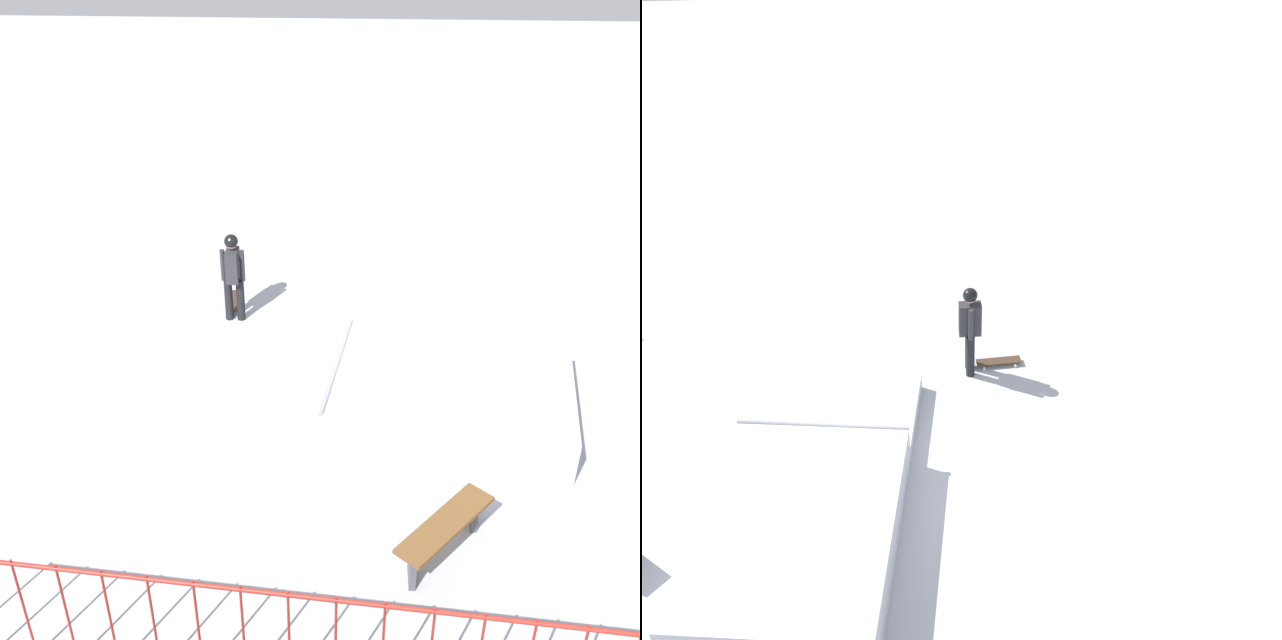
{
  "view_description": "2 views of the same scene",
  "coord_description": "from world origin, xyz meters",
  "views": [
    {
      "loc": [
        0.37,
        10.81,
        7.84
      ],
      "look_at": [
        0.93,
        -0.58,
        0.9
      ],
      "focal_mm": 45.47,
      "sensor_mm": 36.0,
      "label": 1
    },
    {
      "loc": [
        -8.57,
        -0.84,
        8.94
      ],
      "look_at": [
        2.73,
        -1.91,
        1.0
      ],
      "focal_mm": 45.36,
      "sensor_mm": 36.0,
      "label": 2
    }
  ],
  "objects": [
    {
      "name": "skate_ramp",
      "position": [
        -0.69,
        0.59,
        0.32
      ],
      "size": [
        5.73,
        3.38,
        0.74
      ],
      "rotation": [
        0.0,
        0.0,
        -0.15
      ],
      "color": "silver",
      "rests_on": "ground"
    },
    {
      "name": "ground_plane",
      "position": [
        0.0,
        0.0,
        0.0
      ],
      "size": [
        60.0,
        60.0,
        0.0
      ],
      "primitive_type": "plane",
      "color": "#B2B7C1"
    },
    {
      "name": "park_bench",
      "position": [
        -0.83,
        3.48,
        0.36
      ],
      "size": [
        1.34,
        1.48,
        0.48
      ],
      "rotation": [
        0.0,
        0.0,
        4.0
      ],
      "color": "brown",
      "rests_on": "ground"
    },
    {
      "name": "skateboard",
      "position": [
        2.7,
        -2.56,
        0.08
      ],
      "size": [
        0.29,
        0.81,
        0.09
      ],
      "rotation": [
        0.0,
        0.0,
        4.77
      ],
      "color": "#3F2D1E",
      "rests_on": "ground"
    },
    {
      "name": "skater",
      "position": [
        2.57,
        -2.03,
        1.01
      ],
      "size": [
        0.44,
        0.38,
        1.73
      ],
      "rotation": [
        0.0,
        0.0,
        4.69
      ],
      "color": "black",
      "rests_on": "ground"
    }
  ]
}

